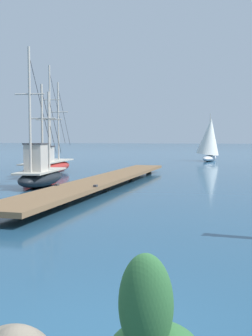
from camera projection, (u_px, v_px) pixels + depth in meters
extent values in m
cube|color=brown|center=(106.00, 179.00, 19.22)|extent=(2.19, 18.72, 0.16)
cylinder|color=brown|center=(66.00, 197.00, 14.75)|extent=(0.36, 0.36, 0.29)
cylinder|color=brown|center=(107.00, 184.00, 19.23)|extent=(0.36, 0.36, 0.29)
cylinder|color=brown|center=(132.00, 175.00, 23.72)|extent=(0.36, 0.36, 0.29)
cylinder|color=brown|center=(149.00, 170.00, 28.21)|extent=(0.36, 0.36, 0.29)
cube|color=#333338|center=(57.00, 185.00, 15.84)|extent=(0.12, 0.20, 0.08)
cube|color=#333338|center=(95.00, 186.00, 15.41)|extent=(0.12, 0.20, 0.08)
ellipsoid|color=#AD2823|center=(49.00, 168.00, 25.57)|extent=(2.58, 7.60, 0.87)
cube|color=#B2AD9E|center=(49.00, 162.00, 25.54)|extent=(2.29, 6.84, 0.08)
cube|color=#B7B2A8|center=(42.00, 155.00, 24.40)|extent=(1.17, 2.02, 0.92)
cube|color=#3D3D42|center=(42.00, 146.00, 24.37)|extent=(1.26, 2.18, 0.06)
cylinder|color=#B2ADA3|center=(50.00, 113.00, 25.69)|extent=(0.11, 0.11, 6.05)
cylinder|color=#B2ADA3|center=(50.00, 100.00, 25.63)|extent=(1.36, 0.26, 0.06)
cylinder|color=#333338|center=(58.00, 110.00, 27.28)|extent=(0.47, 3.11, 4.47)
cylinder|color=#B2ADA3|center=(58.00, 121.00, 27.38)|extent=(0.11, 0.11, 5.23)
cylinder|color=#B2ADA3|center=(58.00, 112.00, 27.34)|extent=(1.36, 0.26, 0.06)
cylinder|color=#333338|center=(64.00, 118.00, 28.75)|extent=(0.41, 2.69, 3.87)
ellipsoid|color=black|center=(41.00, 178.00, 19.49)|extent=(2.18, 4.64, 0.78)
cube|color=#B2AD9E|center=(41.00, 171.00, 19.47)|extent=(1.93, 4.17, 0.08)
cube|color=#B7B2A8|center=(36.00, 158.00, 18.76)|extent=(0.96, 1.12, 1.25)
cube|color=#3D3D42|center=(36.00, 144.00, 18.71)|extent=(1.04, 1.21, 0.06)
cylinder|color=#B2ADA3|center=(42.00, 127.00, 19.54)|extent=(0.11, 0.11, 4.14)
cylinder|color=#B2ADA3|center=(42.00, 118.00, 19.51)|extent=(1.35, 0.27, 0.06)
cylinder|color=#333338|center=(49.00, 124.00, 20.63)|extent=(0.36, 2.13, 3.06)
cylinder|color=#B2ADA3|center=(49.00, 130.00, 20.54)|extent=(0.11, 0.11, 3.88)
cylinder|color=#B2ADA3|center=(49.00, 120.00, 20.50)|extent=(1.35, 0.27, 0.06)
cylinder|color=#333338|center=(55.00, 127.00, 21.56)|extent=(0.34, 2.00, 2.88)
cylinder|color=#B2ADA3|center=(30.00, 110.00, 17.95)|extent=(0.11, 0.11, 5.55)
cylinder|color=#B2ADA3|center=(30.00, 94.00, 17.89)|extent=(1.35, 0.27, 0.06)
cylinder|color=#333338|center=(41.00, 107.00, 19.41)|extent=(0.47, 2.85, 4.11)
ellipsoid|color=#2D6033|center=(146.00, 305.00, 2.68)|extent=(0.37, 0.30, 0.69)
ellipsoid|color=silver|center=(210.00, 158.00, 41.79)|extent=(1.55, 4.69, 0.60)
cylinder|color=#B2ADA3|center=(210.00, 134.00, 41.70)|extent=(0.08, 0.08, 4.28)
cone|color=silver|center=(209.00, 136.00, 41.40)|extent=(2.88, 2.55, 3.86)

